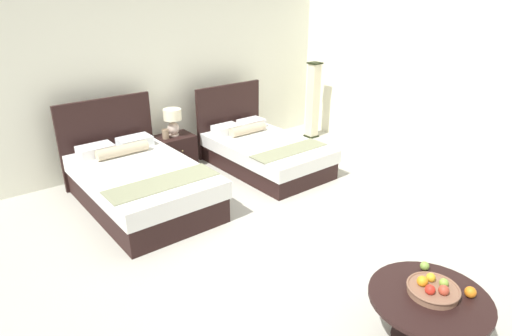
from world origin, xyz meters
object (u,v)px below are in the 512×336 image
object	(u,v)px
nightstand	(176,151)
coffee_table	(428,307)
table_lamp	(173,119)
bed_near_corner	(263,151)
vase	(166,134)
bed_near_window	(140,183)
loose_apple	(425,266)
loose_orange	(470,292)
floor_lamp_corner	(313,101)
fruit_bowl	(433,289)

from	to	relation	value
nightstand	coffee_table	bearing A→B (deg)	-92.03
table_lamp	bed_near_corner	bearing A→B (deg)	-38.89
nightstand	table_lamp	size ratio (longest dim) A/B	1.31
bed_near_corner	vase	distance (m)	1.55
nightstand	vase	size ratio (longest dim) A/B	3.77
bed_near_window	loose_apple	distance (m)	3.69
loose_orange	bed_near_corner	bearing A→B (deg)	75.55
table_lamp	floor_lamp_corner	size ratio (longest dim) A/B	0.30
bed_near_corner	floor_lamp_corner	distance (m)	1.87
bed_near_window	nightstand	distance (m)	1.33
fruit_bowl	loose_orange	size ratio (longest dim) A/B	4.56
bed_near_corner	loose_orange	world-z (taller)	bed_near_corner
bed_near_window	table_lamp	xyz separation A→B (m)	(1.00, 0.90, 0.48)
nightstand	bed_near_corner	bearing A→B (deg)	-38.26
fruit_bowl	loose_orange	world-z (taller)	fruit_bowl
loose_apple	coffee_table	bearing A→B (deg)	-139.75
bed_near_window	nightstand	world-z (taller)	bed_near_window
nightstand	fruit_bowl	distance (m)	4.62
coffee_table	loose_apple	bearing A→B (deg)	40.25
vase	coffee_table	world-z (taller)	vase
coffee_table	vase	bearing A→B (deg)	90.08
coffee_table	floor_lamp_corner	bearing A→B (deg)	55.81
loose_apple	floor_lamp_corner	world-z (taller)	floor_lamp_corner
vase	fruit_bowl	size ratio (longest dim) A/B	0.36
vase	floor_lamp_corner	xyz separation A→B (m)	(2.98, -0.21, 0.11)
bed_near_corner	nightstand	size ratio (longest dim) A/B	3.65
loose_orange	vase	bearing A→B (deg)	93.04
coffee_table	fruit_bowl	distance (m)	0.16
coffee_table	fruit_bowl	world-z (taller)	fruit_bowl
loose_orange	coffee_table	bearing A→B (deg)	142.36
nightstand	fruit_bowl	xyz separation A→B (m)	(-0.12, -4.61, 0.24)
table_lamp	coffee_table	world-z (taller)	table_lamp
table_lamp	vase	world-z (taller)	table_lamp
bed_near_window	table_lamp	bearing A→B (deg)	42.02
bed_near_window	fruit_bowl	bearing A→B (deg)	-76.76
coffee_table	fruit_bowl	size ratio (longest dim) A/B	2.33
loose_orange	floor_lamp_corner	xyz separation A→B (m)	(2.73, 4.57, 0.21)
vase	floor_lamp_corner	size ratio (longest dim) A/B	0.11
vase	floor_lamp_corner	distance (m)	2.99
table_lamp	coffee_table	bearing A→B (deg)	-92.02
bed_near_corner	loose_orange	size ratio (longest dim) A/B	22.66
bed_near_window	bed_near_corner	xyz separation A→B (m)	(2.10, 0.01, -0.04)
coffee_table	bed_near_window	bearing A→B (deg)	102.55
coffee_table	loose_orange	size ratio (longest dim) A/B	10.60
bed_near_corner	coffee_table	distance (m)	3.97
nightstand	vase	bearing A→B (deg)	-166.78
bed_near_corner	table_lamp	size ratio (longest dim) A/B	4.79
bed_near_window	fruit_bowl	world-z (taller)	bed_near_window
bed_near_corner	coffee_table	xyz separation A→B (m)	(-1.27, -3.76, 0.08)
table_lamp	coffee_table	xyz separation A→B (m)	(-0.16, -4.65, -0.45)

